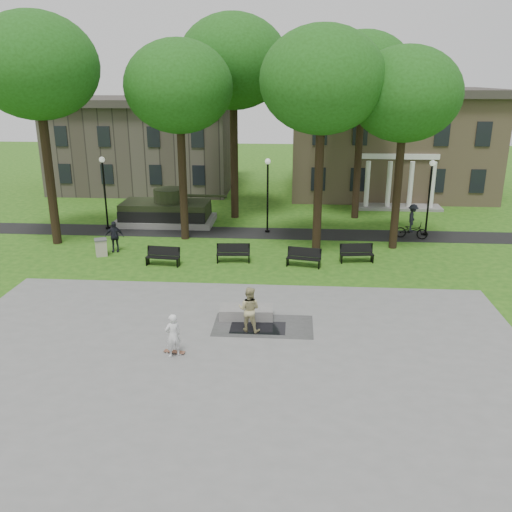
% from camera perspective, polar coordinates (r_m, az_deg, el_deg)
% --- Properties ---
extents(ground, '(120.00, 120.00, 0.00)m').
position_cam_1_polar(ground, '(23.42, -1.60, -5.71)').
color(ground, '#225213').
rests_on(ground, ground).
extents(plaza, '(22.00, 16.00, 0.02)m').
position_cam_1_polar(plaza, '(18.99, -3.11, -11.84)').
color(plaza, gray).
rests_on(plaza, ground).
extents(footpath, '(44.00, 2.60, 0.01)m').
position_cam_1_polar(footpath, '(34.68, 0.35, 2.42)').
color(footpath, black).
rests_on(footpath, ground).
extents(building_right, '(17.00, 12.00, 8.60)m').
position_cam_1_polar(building_right, '(48.18, 13.72, 11.70)').
color(building_right, '#9E8460').
rests_on(building_right, ground).
extents(building_left, '(15.00, 10.00, 7.20)m').
position_cam_1_polar(building_left, '(49.90, -11.46, 11.21)').
color(building_left, '#4C443D').
rests_on(building_left, ground).
extents(tree_0, '(6.80, 6.80, 12.97)m').
position_cam_1_polar(tree_0, '(33.42, -22.13, 17.95)').
color(tree_0, black).
rests_on(tree_0, ground).
extents(tree_1, '(6.20, 6.20, 11.63)m').
position_cam_1_polar(tree_1, '(32.46, -8.13, 17.17)').
color(tree_1, black).
rests_on(tree_1, ground).
extents(tree_2, '(6.60, 6.60, 12.16)m').
position_cam_1_polar(tree_2, '(29.79, 6.99, 17.81)').
color(tree_2, black).
rests_on(tree_2, ground).
extents(tree_3, '(6.00, 6.00, 11.19)m').
position_cam_1_polar(tree_3, '(31.32, 15.43, 16.02)').
color(tree_3, black).
rests_on(tree_3, ground).
extents(tree_4, '(7.20, 7.20, 13.50)m').
position_cam_1_polar(tree_4, '(37.50, -2.43, 19.67)').
color(tree_4, black).
rests_on(tree_4, ground).
extents(tree_5, '(6.40, 6.40, 12.44)m').
position_cam_1_polar(tree_5, '(38.00, 11.21, 18.25)').
color(tree_5, black).
rests_on(tree_5, ground).
extents(lamp_left, '(0.36, 0.36, 4.73)m').
position_cam_1_polar(lamp_left, '(36.34, -15.67, 7.00)').
color(lamp_left, black).
rests_on(lamp_left, ground).
extents(lamp_mid, '(0.36, 0.36, 4.73)m').
position_cam_1_polar(lamp_mid, '(34.28, 1.23, 7.03)').
color(lamp_mid, black).
rests_on(lamp_mid, ground).
extents(lamp_right, '(0.36, 0.36, 4.73)m').
position_cam_1_polar(lamp_right, '(35.23, 17.81, 6.46)').
color(lamp_right, black).
rests_on(lamp_right, ground).
extents(tank_monument, '(7.45, 3.40, 2.40)m').
position_cam_1_polar(tank_monument, '(37.33, -9.41, 4.69)').
color(tank_monument, gray).
rests_on(tank_monument, ground).
extents(puddle, '(2.20, 1.20, 0.00)m').
position_cam_1_polar(puddle, '(21.80, 0.20, -7.55)').
color(puddle, black).
rests_on(puddle, plaza).
extents(concrete_block, '(2.24, 1.09, 0.45)m').
position_cam_1_polar(concrete_block, '(22.62, -1.02, -5.93)').
color(concrete_block, gray).
rests_on(concrete_block, plaza).
extents(skateboard, '(0.80, 0.33, 0.07)m').
position_cam_1_polar(skateboard, '(20.15, -8.57, -9.98)').
color(skateboard, brown).
rests_on(skateboard, plaza).
extents(skateboarder, '(0.71, 0.67, 1.64)m').
position_cam_1_polar(skateboarder, '(19.60, -8.74, -8.27)').
color(skateboarder, silver).
rests_on(skateboarder, plaza).
extents(friend_watching, '(1.01, 0.86, 1.83)m').
position_cam_1_polar(friend_watching, '(21.20, -0.72, -5.62)').
color(friend_watching, tan).
rests_on(friend_watching, plaza).
extents(pedestrian_walker, '(1.11, 0.63, 1.79)m').
position_cam_1_polar(pedestrian_walker, '(31.83, -14.69, 1.99)').
color(pedestrian_walker, black).
rests_on(pedestrian_walker, ground).
extents(cyclist, '(2.06, 1.23, 2.15)m').
position_cam_1_polar(cyclist, '(34.70, 16.10, 3.20)').
color(cyclist, black).
rests_on(cyclist, ground).
extents(park_bench_0, '(1.83, 0.69, 1.00)m').
position_cam_1_polar(park_bench_0, '(29.10, -9.76, 0.04)').
color(park_bench_0, black).
rests_on(park_bench_0, ground).
extents(park_bench_1, '(1.83, 0.64, 1.00)m').
position_cam_1_polar(park_bench_1, '(29.20, -2.40, 0.37)').
color(park_bench_1, black).
rests_on(park_bench_1, ground).
extents(park_bench_2, '(1.85, 0.87, 1.00)m').
position_cam_1_polar(park_bench_2, '(28.59, 5.03, -0.09)').
color(park_bench_2, black).
rests_on(park_bench_2, ground).
extents(park_bench_3, '(1.84, 0.75, 1.00)m').
position_cam_1_polar(park_bench_3, '(29.67, 10.56, 0.35)').
color(park_bench_3, black).
rests_on(park_bench_3, ground).
extents(trash_bin, '(0.87, 0.87, 0.96)m').
position_cam_1_polar(trash_bin, '(31.43, -16.00, 0.90)').
color(trash_bin, '#BBAE9A').
rests_on(trash_bin, ground).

